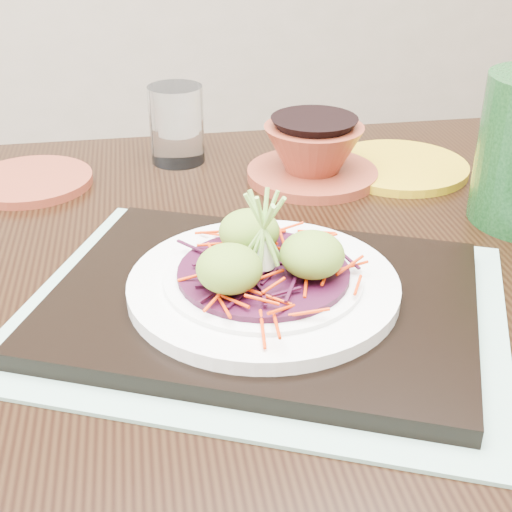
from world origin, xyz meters
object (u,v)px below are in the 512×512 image
object	(u,v)px
dining_table	(272,360)
white_plate	(263,284)
water_glass	(177,125)
yellow_plate	(398,167)
terracotta_side_plate	(30,181)
terracotta_bowl_set	(313,156)
serving_tray	(263,300)

from	to	relation	value
dining_table	white_plate	distance (m)	0.15
water_glass	yellow_plate	distance (m)	0.29
white_plate	terracotta_side_plate	bearing A→B (deg)	116.39
terracotta_side_plate	terracotta_bowl_set	xyz separation A→B (m)	(0.34, -0.09, 0.03)
white_plate	terracotta_bowl_set	size ratio (longest dim) A/B	1.15
serving_tray	yellow_plate	distance (m)	0.38
dining_table	terracotta_bowl_set	size ratio (longest dim) A/B	6.68
serving_tray	terracotta_bowl_set	world-z (taller)	terracotta_bowl_set
serving_tray	yellow_plate	xyz separation A→B (m)	(0.28, 0.26, -0.01)
white_plate	terracotta_bowl_set	distance (m)	0.31
water_glass	terracotta_bowl_set	bearing A→B (deg)	-38.14
water_glass	white_plate	bearing A→B (deg)	-92.04
water_glass	yellow_plate	bearing A→B (deg)	-25.59
dining_table	yellow_plate	distance (m)	0.33
dining_table	serving_tray	xyz separation A→B (m)	(-0.03, -0.06, 0.12)
white_plate	terracotta_bowl_set	bearing A→B (deg)	59.20
white_plate	yellow_plate	distance (m)	0.38
yellow_plate	dining_table	bearing A→B (deg)	-141.17
dining_table	white_plate	size ratio (longest dim) A/B	5.83
dining_table	terracotta_bowl_set	bearing A→B (deg)	67.46
terracotta_side_plate	water_glass	distance (m)	0.20
terracotta_side_plate	yellow_plate	size ratio (longest dim) A/B	0.85
dining_table	yellow_plate	size ratio (longest dim) A/B	7.73
terracotta_side_plate	white_plate	bearing A→B (deg)	-63.61
terracotta_side_plate	yellow_plate	bearing A→B (deg)	-12.98
serving_tray	terracotta_side_plate	distance (m)	0.40
dining_table	yellow_plate	world-z (taller)	yellow_plate
dining_table	terracotta_side_plate	bearing A→B (deg)	133.94
dining_table	serving_tray	world-z (taller)	serving_tray
white_plate	terracotta_side_plate	size ratio (longest dim) A/B	1.56
dining_table	terracotta_side_plate	distance (m)	0.38
terracotta_bowl_set	water_glass	bearing A→B (deg)	141.86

